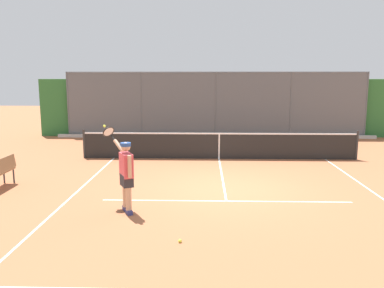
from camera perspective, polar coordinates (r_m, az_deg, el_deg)
name	(u,v)px	position (r m, az deg, el deg)	size (l,w,h in m)	color
ground_plane	(224,189)	(10.86, 4.62, -6.42)	(60.00, 60.00, 0.00)	#A8603D
court_line_markings	(227,205)	(9.57, 5.03, -8.64)	(7.82, 9.22, 0.01)	white
fence_backdrop	(215,108)	(20.34, 3.32, 5.19)	(17.62, 1.37, 3.21)	#565B60
tennis_net	(219,146)	(14.65, 3.89, -0.22)	(10.05, 0.09, 1.07)	#2D2D2D
tennis_player	(126,172)	(8.94, -9.40, -3.97)	(0.89, 1.12, 1.87)	navy
tennis_ball_mid_court	(180,241)	(7.51, -1.72, -13.64)	(0.07, 0.07, 0.07)	#D6E042
courtside_bench	(0,170)	(11.90, -25.74, -3.39)	(0.40, 1.30, 0.84)	#93704C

